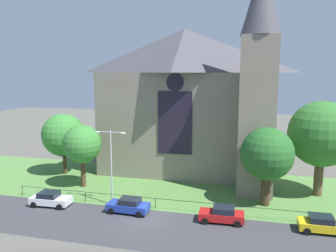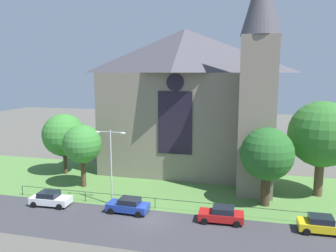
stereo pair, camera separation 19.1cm
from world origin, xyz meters
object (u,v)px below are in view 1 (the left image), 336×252
parked_car_white (50,199)px  parked_car_yellow (323,224)px  tree_left_near (82,144)px  parked_car_red (222,214)px  tree_right_near (267,154)px  tree_right_far (322,134)px  streetlamp_near (111,158)px  tree_left_far (63,135)px  parked_car_blue (129,205)px  church_building (189,99)px

parked_car_white → parked_car_yellow: 26.89m
tree_left_near → parked_car_yellow: 27.47m
tree_left_near → parked_car_red: tree_left_near is taller
tree_right_near → tree_right_far: (5.99, 4.46, 1.60)m
tree_right_far → tree_left_near: bearing=-172.3°
streetlamp_near → parked_car_red: bearing=-7.0°
tree_left_far → streetlamp_near: tree_left_far is taller
parked_car_white → parked_car_blue: size_ratio=1.01×
parked_car_white → parked_car_red: (18.04, 0.38, 0.00)m
parked_car_white → parked_car_blue: (8.69, 0.31, 0.00)m
tree_left_near → parked_car_red: (17.56, -6.05, -4.62)m
tree_left_far → tree_left_near: bearing=-40.1°
church_building → parked_car_yellow: church_building is taller
tree_left_near → parked_car_blue: (8.21, -6.13, -4.62)m
church_building → tree_left_near: church_building is taller
tree_right_near → church_building: bearing=133.8°
tree_right_far → parked_car_yellow: bearing=-97.4°
streetlamp_near → tree_right_far: bearing=20.8°
parked_car_red → church_building: bearing=-71.2°
tree_left_far → parked_car_white: bearing=-66.7°
tree_right_near → streetlamp_near: size_ratio=1.04×
tree_right_far → parked_car_white: tree_right_far is taller
tree_left_far → tree_right_far: (32.75, -0.57, 1.64)m
tree_left_far → streetlamp_near: size_ratio=1.04×
tree_right_near → parked_car_white: tree_right_near is taller
tree_right_near → parked_car_yellow: (4.73, -5.27, -4.81)m
tree_right_near → tree_left_near: tree_right_near is taller
tree_right_far → parked_car_blue: 22.72m
church_building → streetlamp_near: 16.45m
church_building → tree_left_near: (-11.33, -10.02, -4.91)m
tree_left_far → tree_right_far: 32.80m
tree_left_near → parked_car_blue: bearing=-36.7°
tree_right_far → parked_car_white: 30.59m
parked_car_red → tree_left_far: bearing=-26.9°
tree_left_near → streetlamp_near: size_ratio=0.96×
parked_car_white → tree_left_far: bearing=110.7°
streetlamp_near → parked_car_white: size_ratio=1.89×
church_building → tree_right_near: size_ratio=3.09×
tree_left_far → parked_car_yellow: bearing=-18.1°
tree_right_near → tree_left_far: (-26.76, 5.04, -0.04)m
streetlamp_near → parked_car_yellow: 21.13m
church_building → parked_car_white: church_building is taller
tree_right_near → parked_car_white: size_ratio=1.96×
tree_left_far → parked_car_red: (22.65, -10.34, -4.76)m
tree_right_near → tree_right_far: 7.64m
tree_left_far → parked_car_white: 12.60m
parked_car_white → tree_left_near: bearing=83.1°
tree_right_near → parked_car_blue: 15.27m
tree_left_far → parked_car_white: tree_left_far is taller
church_building → parked_car_red: church_building is taller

